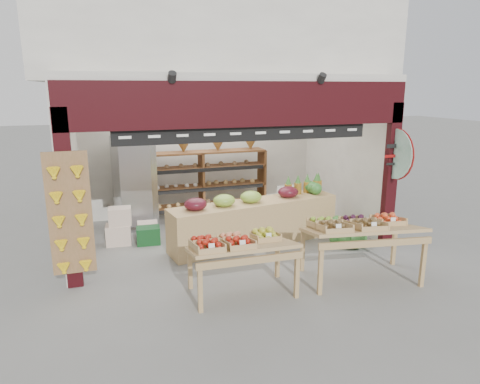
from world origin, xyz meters
name	(u,v)px	position (x,y,z in m)	size (l,w,h in m)	color
ground	(230,242)	(0.00, 0.00, 0.00)	(60.00, 60.00, 0.00)	slate
shop_structure	(206,37)	(0.00, 1.61, 3.92)	(6.36, 5.12, 5.40)	silver
banana_board	(70,217)	(-2.73, -1.17, 1.12)	(0.60, 0.15, 1.80)	#916542
gift_sign	(396,154)	(2.75, -1.15, 1.75)	(0.04, 0.93, 0.92)	silver
back_shelving	(201,172)	(-0.16, 1.62, 1.09)	(2.92, 0.48, 1.81)	brown
refrigerator	(135,183)	(-1.61, 1.56, 0.96)	(0.75, 0.75, 1.93)	#AFB1B6
cardboard_stack	(132,229)	(-1.79, 0.58, 0.26)	(1.02, 0.74, 0.72)	beige
mid_counter	(255,221)	(0.43, -0.21, 0.46)	(3.37, 1.18, 1.05)	tan
display_table_left	(235,245)	(-0.55, -2.03, 0.74)	(1.52, 0.87, 0.97)	tan
display_table_right	(357,227)	(1.38, -2.13, 0.84)	(1.84, 1.21, 1.08)	tan
watermelon_pile	(348,235)	(2.08, -0.82, 0.20)	(0.73, 0.70, 0.53)	#21521B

